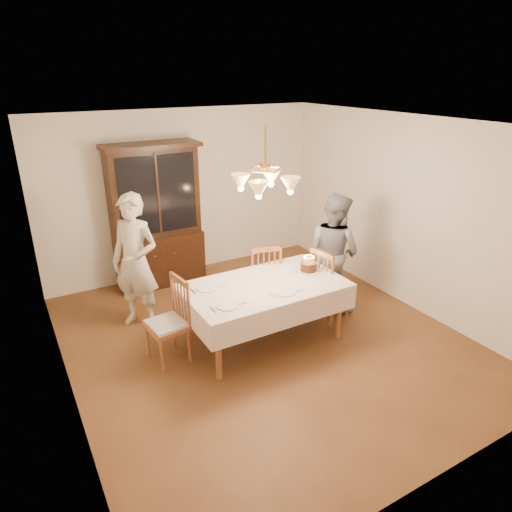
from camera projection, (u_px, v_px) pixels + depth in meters
ground at (264, 339)px, 5.70m from camera, size 5.00×5.00×0.00m
room_shell at (265, 218)px, 5.10m from camera, size 5.00×5.00×5.00m
dining_table at (264, 290)px, 5.44m from camera, size 1.90×1.10×0.76m
china_hutch at (156, 219)px, 6.86m from camera, size 1.38×0.54×2.16m
chair_far_side at (263, 281)px, 6.23m from camera, size 0.54×0.53×1.00m
chair_left_end at (168, 325)px, 5.12m from camera, size 0.47×0.49×1.00m
chair_right_end at (329, 287)px, 6.05m from camera, size 0.48×0.50×1.00m
elderly_woman at (135, 262)px, 5.72m from camera, size 0.74×0.76×1.76m
adult_in_grey at (334, 252)px, 6.23m from camera, size 0.75×0.89×1.63m
birthday_cake at (309, 267)px, 5.73m from camera, size 0.30×0.30×0.21m
place_setting_near_left at (228, 305)px, 4.92m from camera, size 0.39×0.25×0.02m
place_setting_near_right at (286, 292)px, 5.21m from camera, size 0.39×0.24×0.02m
place_setting_far_left at (208, 287)px, 5.31m from camera, size 0.40×0.25×0.02m
chandelier at (265, 183)px, 4.95m from camera, size 0.62×0.62×0.73m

